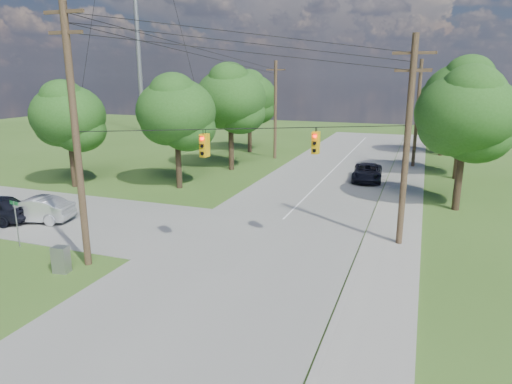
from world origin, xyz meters
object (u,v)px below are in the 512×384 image
at_px(pole_north_e, 417,113).
at_px(pole_ne, 407,141).
at_px(pole_sw, 75,131).
at_px(pole_north_w, 275,109).
at_px(car_main_north, 367,172).
at_px(control_cabinet, 61,259).
at_px(car_cross_silver, 34,209).

bearing_deg(pole_north_e, pole_ne, -90.00).
bearing_deg(pole_north_e, pole_sw, -114.52).
height_order(pole_sw, pole_ne, pole_sw).
distance_m(pole_north_e, pole_north_w, 13.90).
relative_size(pole_sw, pole_north_e, 1.20).
bearing_deg(pole_sw, pole_north_e, 65.48).
xyz_separation_m(pole_north_e, car_main_north, (-3.40, -7.44, -4.40)).
bearing_deg(pole_north_w, car_main_north, -35.33).
height_order(pole_north_e, control_cabinet, pole_north_e).
bearing_deg(pole_north_e, car_main_north, -114.55).
bearing_deg(pole_ne, pole_sw, -150.62).
bearing_deg(pole_north_e, car_cross_silver, -129.13).
distance_m(pole_sw, pole_north_w, 29.62).
bearing_deg(pole_sw, pole_north_w, 90.77).
relative_size(pole_north_e, pole_north_w, 1.00).
distance_m(pole_sw, control_cabinet, 5.75).
xyz_separation_m(pole_north_e, control_cabinet, (-13.98, -30.74, -4.52)).
xyz_separation_m(pole_sw, pole_ne, (13.50, 7.60, -0.76)).
bearing_deg(control_cabinet, pole_sw, 58.93).
height_order(pole_sw, pole_north_w, pole_sw).
distance_m(pole_ne, pole_north_w, 26.03).
bearing_deg(pole_north_e, pole_north_w, 180.00).
bearing_deg(car_main_north, pole_ne, -81.18).
bearing_deg(pole_sw, control_cabinet, -112.96).
xyz_separation_m(pole_north_e, pole_north_w, (-13.90, 0.00, 0.00)).
height_order(car_cross_silver, control_cabinet, car_cross_silver).
bearing_deg(control_cabinet, car_cross_silver, 134.65).
height_order(pole_sw, control_cabinet, pole_sw).
bearing_deg(pole_north_w, pole_sw, -89.23).
bearing_deg(car_cross_silver, pole_ne, 86.03).
distance_m(pole_north_e, control_cabinet, 34.08).
height_order(pole_sw, car_cross_silver, pole_sw).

